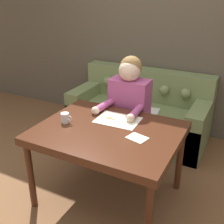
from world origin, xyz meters
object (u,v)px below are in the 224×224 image
at_px(person, 129,112).
at_px(mug, 65,118).
at_px(dining_table, 108,137).
at_px(couch, 140,114).
at_px(scissors, 112,119).

height_order(person, mug, person).
relative_size(dining_table, mug, 10.89).
relative_size(couch, mug, 15.65).
distance_m(couch, mug, 1.45).
distance_m(dining_table, person, 0.62).
xyz_separation_m(couch, person, (0.14, -0.69, 0.34)).
distance_m(scissors, mug, 0.43).
relative_size(person, mug, 10.97).
height_order(scissors, mug, mug).
bearing_deg(mug, scissors, 35.55).
bearing_deg(dining_table, mug, -172.53).
xyz_separation_m(person, mug, (-0.34, -0.67, 0.13)).
distance_m(person, mug, 0.76).
bearing_deg(couch, mug, -98.26).
bearing_deg(mug, dining_table, 7.47).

